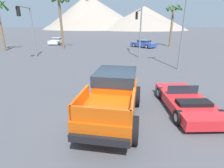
{
  "coord_description": "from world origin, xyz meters",
  "views": [
    {
      "loc": [
        0.1,
        -6.7,
        3.88
      ],
      "look_at": [
        0.11,
        0.9,
        1.21
      ],
      "focal_mm": 28.0,
      "sensor_mm": 36.0,
      "label": 1
    }
  ],
  "objects_px": {
    "red_convertible_car": "(185,102)",
    "palm_tree_short": "(173,14)",
    "palm_tree_tall": "(60,7)",
    "parked_car_white": "(56,41)",
    "street_lamp_post": "(185,9)",
    "traffic_light_main": "(138,23)",
    "orange_pickup_truck": "(113,92)",
    "parked_car_blue": "(143,44)",
    "traffic_light_crosswalk": "(27,22)"
  },
  "relations": [
    {
      "from": "orange_pickup_truck",
      "to": "parked_car_white",
      "type": "distance_m",
      "value": 29.53
    },
    {
      "from": "red_convertible_car",
      "to": "parked_car_blue",
      "type": "xyz_separation_m",
      "value": [
        1.82,
        22.33,
        0.22
      ]
    },
    {
      "from": "red_convertible_car",
      "to": "palm_tree_short",
      "type": "height_order",
      "value": "palm_tree_short"
    },
    {
      "from": "parked_car_white",
      "to": "palm_tree_tall",
      "type": "height_order",
      "value": "palm_tree_tall"
    },
    {
      "from": "orange_pickup_truck",
      "to": "palm_tree_tall",
      "type": "relative_size",
      "value": 0.65
    },
    {
      "from": "palm_tree_short",
      "to": "parked_car_white",
      "type": "bearing_deg",
      "value": 169.62
    },
    {
      "from": "red_convertible_car",
      "to": "palm_tree_short",
      "type": "relative_size",
      "value": 0.61
    },
    {
      "from": "parked_car_white",
      "to": "street_lamp_post",
      "type": "relative_size",
      "value": 0.53
    },
    {
      "from": "street_lamp_post",
      "to": "palm_tree_tall",
      "type": "bearing_deg",
      "value": 136.08
    },
    {
      "from": "parked_car_blue",
      "to": "palm_tree_tall",
      "type": "bearing_deg",
      "value": 144.41
    },
    {
      "from": "street_lamp_post",
      "to": "palm_tree_tall",
      "type": "relative_size",
      "value": 1.04
    },
    {
      "from": "orange_pickup_truck",
      "to": "traffic_light_main",
      "type": "distance_m",
      "value": 15.91
    },
    {
      "from": "parked_car_white",
      "to": "street_lamp_post",
      "type": "distance_m",
      "value": 25.83
    },
    {
      "from": "parked_car_blue",
      "to": "street_lamp_post",
      "type": "distance_m",
      "value": 15.35
    },
    {
      "from": "traffic_light_crosswalk",
      "to": "orange_pickup_truck",
      "type": "bearing_deg",
      "value": 35.28
    },
    {
      "from": "red_convertible_car",
      "to": "palm_tree_short",
      "type": "bearing_deg",
      "value": 72.84
    },
    {
      "from": "street_lamp_post",
      "to": "palm_tree_short",
      "type": "bearing_deg",
      "value": 75.22
    },
    {
      "from": "red_convertible_car",
      "to": "street_lamp_post",
      "type": "distance_m",
      "value": 9.16
    },
    {
      "from": "parked_car_white",
      "to": "palm_tree_short",
      "type": "height_order",
      "value": "palm_tree_short"
    },
    {
      "from": "palm_tree_tall",
      "to": "traffic_light_crosswalk",
      "type": "bearing_deg",
      "value": -101.64
    },
    {
      "from": "palm_tree_short",
      "to": "orange_pickup_truck",
      "type": "bearing_deg",
      "value": -112.63
    },
    {
      "from": "palm_tree_tall",
      "to": "palm_tree_short",
      "type": "height_order",
      "value": "palm_tree_tall"
    },
    {
      "from": "parked_car_white",
      "to": "palm_tree_short",
      "type": "bearing_deg",
      "value": 171.64
    },
    {
      "from": "orange_pickup_truck",
      "to": "red_convertible_car",
      "type": "relative_size",
      "value": 1.23
    },
    {
      "from": "parked_car_white",
      "to": "palm_tree_tall",
      "type": "relative_size",
      "value": 0.55
    },
    {
      "from": "orange_pickup_truck",
      "to": "traffic_light_main",
      "type": "bearing_deg",
      "value": 87.89
    },
    {
      "from": "traffic_light_main",
      "to": "palm_tree_short",
      "type": "relative_size",
      "value": 0.8
    },
    {
      "from": "traffic_light_crosswalk",
      "to": "palm_tree_tall",
      "type": "xyz_separation_m",
      "value": [
        1.63,
        7.91,
        2.07
      ]
    },
    {
      "from": "palm_tree_short",
      "to": "palm_tree_tall",
      "type": "bearing_deg",
      "value": -171.46
    },
    {
      "from": "traffic_light_main",
      "to": "palm_tree_tall",
      "type": "xyz_separation_m",
      "value": [
        -10.83,
        5.73,
        2.13
      ]
    },
    {
      "from": "parked_car_white",
      "to": "traffic_light_crosswalk",
      "type": "relative_size",
      "value": 0.77
    },
    {
      "from": "orange_pickup_truck",
      "to": "traffic_light_crosswalk",
      "type": "distance_m",
      "value": 16.37
    },
    {
      "from": "traffic_light_crosswalk",
      "to": "palm_tree_tall",
      "type": "height_order",
      "value": "palm_tree_tall"
    },
    {
      "from": "parked_car_blue",
      "to": "traffic_light_crosswalk",
      "type": "relative_size",
      "value": 0.74
    },
    {
      "from": "palm_tree_tall",
      "to": "orange_pickup_truck",
      "type": "bearing_deg",
      "value": -69.97
    },
    {
      "from": "traffic_light_main",
      "to": "palm_tree_short",
      "type": "height_order",
      "value": "palm_tree_short"
    },
    {
      "from": "red_convertible_car",
      "to": "traffic_light_crosswalk",
      "type": "xyz_separation_m",
      "value": [
        -12.7,
        12.64,
        3.56
      ]
    },
    {
      "from": "traffic_light_main",
      "to": "street_lamp_post",
      "type": "height_order",
      "value": "street_lamp_post"
    },
    {
      "from": "parked_car_blue",
      "to": "parked_car_white",
      "type": "distance_m",
      "value": 16.65
    },
    {
      "from": "parked_car_white",
      "to": "street_lamp_post",
      "type": "bearing_deg",
      "value": 132.51
    },
    {
      "from": "parked_car_white",
      "to": "red_convertible_car",
      "type": "bearing_deg",
      "value": 119.72
    },
    {
      "from": "parked_car_blue",
      "to": "palm_tree_tall",
      "type": "distance_m",
      "value": 14.1
    },
    {
      "from": "street_lamp_post",
      "to": "traffic_light_main",
      "type": "bearing_deg",
      "value": 109.92
    },
    {
      "from": "orange_pickup_truck",
      "to": "street_lamp_post",
      "type": "bearing_deg",
      "value": 64.11
    },
    {
      "from": "traffic_light_crosswalk",
      "to": "parked_car_white",
      "type": "bearing_deg",
      "value": -174.18
    },
    {
      "from": "parked_car_blue",
      "to": "palm_tree_short",
      "type": "relative_size",
      "value": 0.62
    },
    {
      "from": "street_lamp_post",
      "to": "palm_tree_short",
      "type": "relative_size",
      "value": 1.2
    },
    {
      "from": "parked_car_blue",
      "to": "street_lamp_post",
      "type": "xyz_separation_m",
      "value": [
        0.55,
        -14.72,
        4.31
      ]
    },
    {
      "from": "traffic_light_main",
      "to": "palm_tree_tall",
      "type": "distance_m",
      "value": 12.44
    },
    {
      "from": "parked_car_blue",
      "to": "parked_car_white",
      "type": "relative_size",
      "value": 0.97
    }
  ]
}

